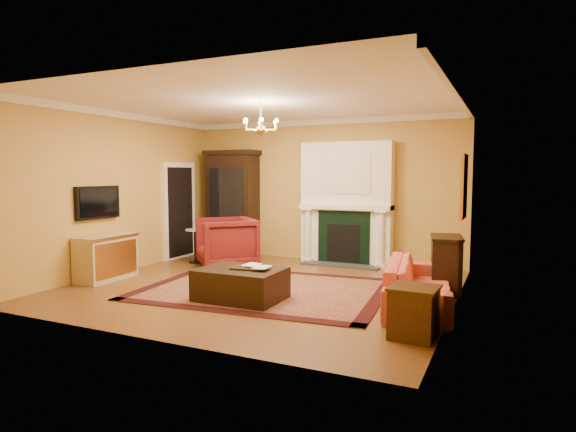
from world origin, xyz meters
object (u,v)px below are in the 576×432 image
Objects in this scene: console_table at (446,265)px; wingback_armchair at (226,240)px; commode at (106,258)px; leather_ottoman at (241,284)px; china_cabinet at (233,205)px; end_table at (414,313)px; pedestal_table at (195,243)px; coral_sofa at (419,276)px.

wingback_armchair is at bearing 166.84° from console_table.
commode is 2.85m from leather_ottoman.
china_cabinet is 2.67× the size of console_table.
leather_ottoman is (-2.61, 0.59, -0.04)m from end_table.
wingback_armchair is 2.27m from commode.
commode is 0.87× the size of leather_ottoman.
console_table is 0.70× the size of leather_ottoman.
pedestal_table is at bearing -98.61° from china_cabinet.
commode is at bearing -101.01° from china_cabinet.
end_table is 0.46× the size of leather_ottoman.
wingback_armchair is 0.87m from pedestal_table.
china_cabinet is 4.09m from leather_ottoman.
wingback_armchair reaches higher than console_table.
end_table is 2.38m from console_table.
console_table reaches higher than pedestal_table.
coral_sofa is at bearing 28.07° from wingback_armchair.
console_table is (0.24, 1.02, 0.00)m from coral_sofa.
china_cabinet is 1.58m from wingback_armchair.
pedestal_table is (-0.20, -1.18, -0.73)m from china_cabinet.
wingback_armchair is 1.54× the size of pedestal_table.
wingback_armchair is 0.50× the size of coral_sofa.
coral_sofa is (4.81, -1.40, 0.01)m from pedestal_table.
console_table is at bearing -4.39° from pedestal_table.
coral_sofa is 1.38m from end_table.
commode is 5.30m from coral_sofa.
china_cabinet reaches higher than console_table.
console_table is (5.04, -0.39, 0.01)m from pedestal_table.
console_table is (0.06, 2.37, 0.14)m from end_table.
commode is at bearing 171.87° from end_table.
commode is 1.23× the size of console_table.
commode is at bearing 175.69° from leather_ottoman.
wingback_armchair is at bearing -62.81° from china_cabinet.
console_table is at bearing -21.58° from coral_sofa.
wingback_armchair is 4.90m from end_table.
pedestal_table is at bearing 65.31° from coral_sofa.
commode is at bearing -173.66° from console_table.
china_cabinet reaches higher than end_table.
end_table is (5.45, -0.78, -0.11)m from commode.
china_cabinet is at bearing 152.35° from console_table.
coral_sofa reaches higher than leather_ottoman.
pedestal_table reaches higher than leather_ottoman.
coral_sofa reaches higher than pedestal_table.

